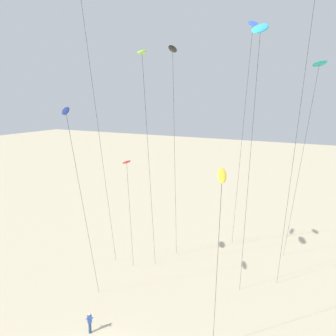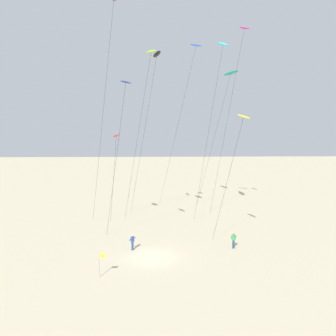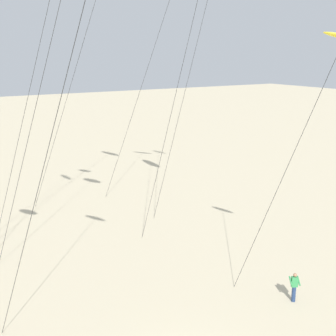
# 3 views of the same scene
# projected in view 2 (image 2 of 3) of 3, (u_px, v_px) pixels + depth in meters

# --- Properties ---
(ground_plane) EXTENTS (260.00, 260.00, 0.00)m
(ground_plane) POSITION_uv_depth(u_px,v_px,m) (153.00, 257.00, 33.12)
(ground_plane) COLOR beige
(kite_purple) EXTENTS (5.04, 10.80, 26.34)m
(kite_purple) POSITION_uv_depth(u_px,v_px,m) (113.00, 7.00, 34.89)
(kite_purple) COLOR purple
(kite_purple) RESTS_ON ground
(kite_magenta) EXTENTS (3.62, 7.35, 25.63)m
(kite_magenta) POSITION_uv_depth(u_px,v_px,m) (243.00, 35.00, 42.02)
(kite_magenta) COLOR #D8339E
(kite_magenta) RESTS_ON ground
(kite_blue) EXTENTS (5.85, 11.86, 24.55)m
(kite_blue) POSITION_uv_depth(u_px,v_px,m) (195.00, 48.00, 45.67)
(kite_blue) COLOR blue
(kite_blue) RESTS_ON ground
(kite_black) EXTENTS (4.70, 9.74, 22.10)m
(kite_black) POSITION_uv_depth(u_px,v_px,m) (156.00, 58.00, 41.40)
(kite_black) COLOR black
(kite_black) RESTS_ON ground
(kite_teal) EXTENTS (4.71, 9.29, 20.99)m
(kite_teal) POSITION_uv_depth(u_px,v_px,m) (230.00, 75.00, 48.06)
(kite_teal) COLOR teal
(kite_teal) RESTS_ON ground
(kite_navy) EXTENTS (3.85, 7.48, 17.36)m
(kite_navy) POSITION_uv_depth(u_px,v_px,m) (125.00, 89.00, 32.39)
(kite_navy) COLOR navy
(kite_navy) RESTS_ON ground
(kite_cyan) EXTENTS (3.23, 7.25, 23.36)m
(kite_cyan) POSITION_uv_depth(u_px,v_px,m) (223.00, 45.00, 39.68)
(kite_cyan) COLOR #33BFE0
(kite_cyan) RESTS_ON ground
(kite_red) EXTENTS (2.07, 3.97, 12.10)m
(kite_red) POSITION_uv_depth(u_px,v_px,m) (116.00, 137.00, 42.70)
(kite_red) COLOR red
(kite_red) RESTS_ON ground
(kite_yellow) EXTENTS (2.70, 5.46, 14.17)m
(kite_yellow) POSITION_uv_depth(u_px,v_px,m) (243.00, 119.00, 32.76)
(kite_yellow) COLOR yellow
(kite_yellow) RESTS_ON ground
(kite_lime) EXTENTS (4.83, 9.67, 21.60)m
(kite_lime) POSITION_uv_depth(u_px,v_px,m) (151.00, 55.00, 37.78)
(kite_lime) COLOR #8CD833
(kite_lime) RESTS_ON ground
(kite_flyer_nearest) EXTENTS (0.70, 0.69, 1.67)m
(kite_flyer_nearest) POSITION_uv_depth(u_px,v_px,m) (233.00, 240.00, 35.53)
(kite_flyer_nearest) COLOR navy
(kite_flyer_nearest) RESTS_ON ground
(kite_flyer_middle) EXTENTS (0.73, 0.73, 1.67)m
(kite_flyer_middle) POSITION_uv_depth(u_px,v_px,m) (132.00, 242.00, 35.00)
(kite_flyer_middle) COLOR navy
(kite_flyer_middle) RESTS_ON ground
(marker_flag) EXTENTS (0.57, 0.05, 2.10)m
(marker_flag) POSITION_uv_depth(u_px,v_px,m) (101.00, 260.00, 28.43)
(marker_flag) COLOR gray
(marker_flag) RESTS_ON ground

